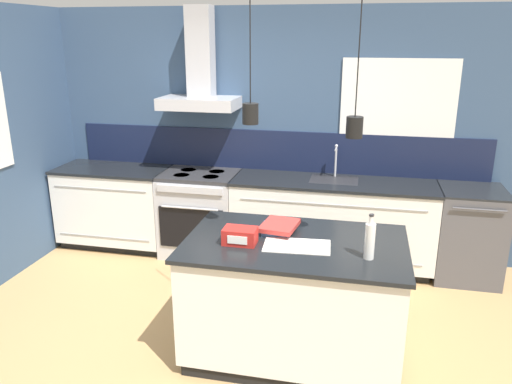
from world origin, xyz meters
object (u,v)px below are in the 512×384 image
object	(u,v)px
oven_range	(201,213)
dishwasher	(468,234)
red_supply_box	(240,236)
bottle_on_island	(370,240)
book_stack	(278,227)

from	to	relation	value
oven_range	dishwasher	size ratio (longest dim) A/B	1.00
oven_range	red_supply_box	bearing A→B (deg)	-62.85
red_supply_box	bottle_on_island	bearing A→B (deg)	-3.75
oven_range	bottle_on_island	size ratio (longest dim) A/B	2.96
bottle_on_island	book_stack	world-z (taller)	bottle_on_island
book_stack	red_supply_box	distance (m)	0.35
red_supply_box	book_stack	bearing A→B (deg)	50.59
oven_range	bottle_on_island	xyz separation A→B (m)	(1.77, -1.78, 0.58)
bottle_on_island	oven_range	bearing A→B (deg)	134.82
bottle_on_island	book_stack	bearing A→B (deg)	153.37
dishwasher	red_supply_box	bearing A→B (deg)	-137.14
oven_range	red_supply_box	size ratio (longest dim) A/B	3.91
book_stack	dishwasher	bearing A→B (deg)	41.62
bottle_on_island	red_supply_box	bearing A→B (deg)	176.25
bottle_on_island	book_stack	xyz separation A→B (m)	(-0.66, 0.33, -0.09)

